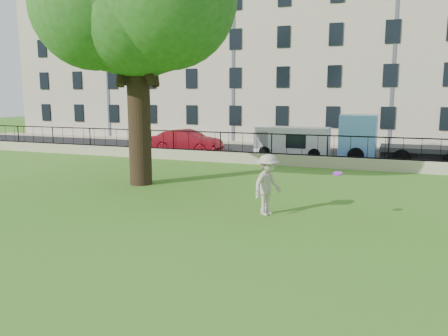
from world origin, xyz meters
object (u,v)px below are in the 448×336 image
at_px(blue_truck, 399,139).
at_px(frisbee, 337,174).
at_px(man, 268,185).
at_px(red_sedan, 187,142).
at_px(white_van, 292,142).

bearing_deg(blue_truck, frisbee, -97.14).
height_order(man, red_sedan, man).
xyz_separation_m(red_sedan, blue_truck, (12.96, 0.32, 0.56)).
xyz_separation_m(frisbee, blue_truck, (1.88, 13.24, -0.13)).
bearing_deg(man, blue_truck, 4.23).
xyz_separation_m(frisbee, red_sedan, (-11.08, 12.92, -0.69)).
relative_size(red_sedan, white_van, 1.06).
height_order(man, frisbee, man).
xyz_separation_m(man, white_van, (-2.08, 13.46, -0.04)).
bearing_deg(blue_truck, red_sedan, -177.66).
xyz_separation_m(man, blue_truck, (4.00, 13.20, 0.37)).
bearing_deg(white_van, red_sedan, -175.03).
relative_size(man, frisbee, 7.18).
bearing_deg(frisbee, white_van, 107.29).
bearing_deg(man, white_van, 29.87).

